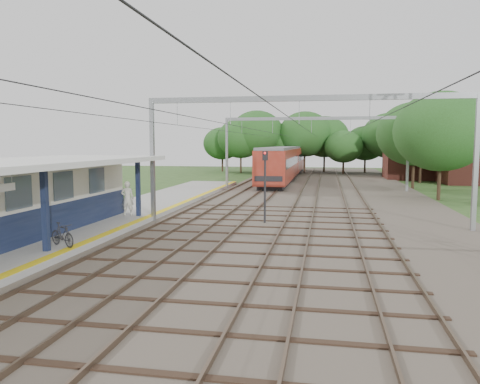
# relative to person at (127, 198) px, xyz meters

# --- Properties ---
(ground) EXTENTS (160.00, 160.00, 0.00)m
(ground) POSITION_rel_person_xyz_m (6.56, -15.00, -1.34)
(ground) COLOR #2D4C1E
(ground) RESTS_ON ground
(ballast_bed) EXTENTS (18.00, 90.00, 0.10)m
(ballast_bed) POSITION_rel_person_xyz_m (10.56, 15.00, -1.29)
(ballast_bed) COLOR #473D33
(ballast_bed) RESTS_ON ground
(platform) EXTENTS (5.00, 52.00, 0.35)m
(platform) POSITION_rel_person_xyz_m (-0.94, -1.00, -1.17)
(platform) COLOR gray
(platform) RESTS_ON ground
(yellow_stripe) EXTENTS (0.45, 52.00, 0.01)m
(yellow_stripe) POSITION_rel_person_xyz_m (1.31, -1.00, -0.99)
(yellow_stripe) COLOR yellow
(yellow_stripe) RESTS_ON platform
(rail_tracks) EXTENTS (11.80, 88.00, 0.15)m
(rail_tracks) POSITION_rel_person_xyz_m (8.06, 15.00, -1.17)
(rail_tracks) COLOR brown
(rail_tracks) RESTS_ON ballast_bed
(catenary_system) EXTENTS (17.22, 88.00, 7.00)m
(catenary_system) POSITION_rel_person_xyz_m (9.95, 10.28, 4.17)
(catenary_system) COLOR gray
(catenary_system) RESTS_ON ground
(tree_band) EXTENTS (31.72, 30.88, 8.82)m
(tree_band) POSITION_rel_person_xyz_m (10.40, 42.12, 3.58)
(tree_band) COLOR #382619
(tree_band) RESTS_ON ground
(house_near) EXTENTS (7.00, 6.12, 7.89)m
(house_near) POSITION_rel_person_xyz_m (27.56, 31.00, 1.65)
(house_near) COLOR brown
(house_near) RESTS_ON ground
(house_far) EXTENTS (8.00, 6.12, 8.66)m
(house_far) POSITION_rel_person_xyz_m (22.56, 37.00, 1.89)
(house_far) COLOR brown
(house_far) RESTS_ON ground
(person) EXTENTS (0.81, 0.62, 1.99)m
(person) POSITION_rel_person_xyz_m (0.00, 0.00, 0.00)
(person) COLOR beige
(person) RESTS_ON platform
(bicycle) EXTENTS (1.62, 1.16, 0.96)m
(bicycle) POSITION_rel_person_xyz_m (0.83, -8.17, -0.51)
(bicycle) COLOR black
(bicycle) RESTS_ON platform
(train) EXTENTS (3.05, 37.99, 4.00)m
(train) POSITION_rel_person_xyz_m (6.06, 36.07, 0.88)
(train) COLOR black
(train) RESTS_ON ballast_bed
(signal_post) EXTENTS (0.30, 0.26, 4.07)m
(signal_post) POSITION_rel_person_xyz_m (7.91, 0.43, 1.16)
(signal_post) COLOR black
(signal_post) RESTS_ON ground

